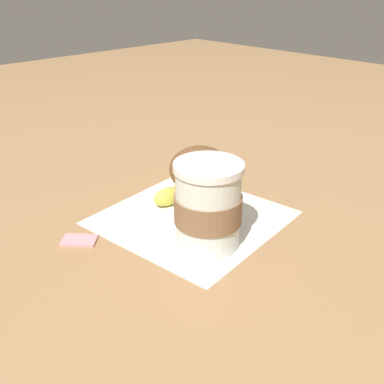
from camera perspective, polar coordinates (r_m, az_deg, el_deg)
ground_plane at (r=0.72m, az=-0.00°, el=-3.29°), size 3.00×3.00×0.00m
paper_napkin at (r=0.72m, az=-0.00°, el=-3.24°), size 0.29×0.29×0.00m
coffee_cup at (r=0.63m, az=2.05°, el=-1.70°), size 0.10×0.10×0.12m
muffin at (r=0.72m, az=1.02°, el=1.93°), size 0.10×0.10×0.11m
banana at (r=0.82m, az=-1.14°, el=1.78°), size 0.14×0.17×0.03m
sugar_packet at (r=0.68m, az=-14.14°, el=-5.84°), size 0.06×0.06×0.01m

